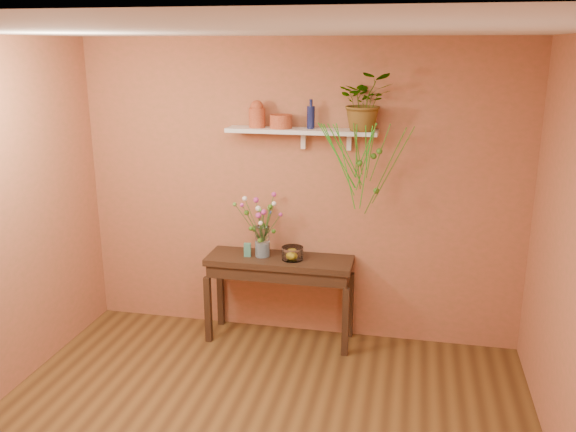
{
  "coord_description": "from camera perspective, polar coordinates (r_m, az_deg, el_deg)",
  "views": [
    {
      "loc": [
        1.01,
        -3.2,
        2.63
      ],
      "look_at": [
        0.0,
        1.55,
        1.25
      ],
      "focal_mm": 37.71,
      "sensor_mm": 36.0,
      "label": 1
    }
  ],
  "objects": [
    {
      "name": "glass_bowl",
      "position": [
        5.36,
        0.42,
        -3.58
      ],
      "size": [
        0.19,
        0.19,
        0.11
      ],
      "color": "white",
      "rests_on": "sideboard"
    },
    {
      "name": "terracotta_jug",
      "position": [
        5.28,
        -2.94,
        9.53
      ],
      "size": [
        0.18,
        0.18,
        0.23
      ],
      "color": "#BB5E39",
      "rests_on": "wall_shelf"
    },
    {
      "name": "plant_fronds",
      "position": [
        5.01,
        7.31,
        5.1
      ],
      "size": [
        0.78,
        0.3,
        0.78
      ],
      "color": "#396C1A",
      "rests_on": "wall_shelf"
    },
    {
      "name": "terracotta_pot",
      "position": [
        5.23,
        -0.67,
        8.9
      ],
      "size": [
        0.2,
        0.2,
        0.12
      ],
      "primitive_type": "cylinder",
      "rotation": [
        0.0,
        0.0,
        -0.04
      ],
      "color": "#BB5E39",
      "rests_on": "wall_shelf"
    },
    {
      "name": "bouquet",
      "position": [
        5.34,
        -2.63,
        0.19
      ],
      "size": [
        0.39,
        0.36,
        0.44
      ],
      "color": "#386B28",
      "rests_on": "glass_vase"
    },
    {
      "name": "carton",
      "position": [
        5.44,
        -3.85,
        -3.2
      ],
      "size": [
        0.07,
        0.06,
        0.12
      ],
      "primitive_type": "cube",
      "rotation": [
        0.0,
        0.0,
        0.17
      ],
      "color": "#337081",
      "rests_on": "sideboard"
    },
    {
      "name": "blue_bottle",
      "position": [
        5.2,
        2.17,
        9.34
      ],
      "size": [
        0.08,
        0.08,
        0.25
      ],
      "color": "#141B49",
      "rests_on": "wall_shelf"
    },
    {
      "name": "lemon",
      "position": [
        5.34,
        0.37,
        -3.72
      ],
      "size": [
        0.08,
        0.08,
        0.08
      ],
      "primitive_type": "sphere",
      "color": "yellow",
      "rests_on": "glass_bowl"
    },
    {
      "name": "sideboard",
      "position": [
        5.45,
        -0.8,
        -5.09
      ],
      "size": [
        1.31,
        0.42,
        0.79
      ],
      "color": "#392317",
      "rests_on": "ground"
    },
    {
      "name": "wall_shelf",
      "position": [
        5.21,
        1.41,
        7.98
      ],
      "size": [
        1.3,
        0.24,
        0.19
      ],
      "color": "white",
      "rests_on": "room"
    },
    {
      "name": "glass_vase",
      "position": [
        5.42,
        -2.43,
        -2.63
      ],
      "size": [
        0.13,
        0.13,
        0.28
      ],
      "color": "white",
      "rests_on": "sideboard"
    },
    {
      "name": "room",
      "position": [
        3.59,
        -5.17,
        -5.08
      ],
      "size": [
        4.04,
        4.04,
        2.7
      ],
      "color": "brown",
      "rests_on": "ground"
    },
    {
      "name": "spider_plant",
      "position": [
        5.09,
        7.28,
        10.66
      ],
      "size": [
        0.5,
        0.45,
        0.48
      ],
      "primitive_type": "imported",
      "rotation": [
        0.0,
        0.0,
        0.19
      ],
      "color": "#396C1A",
      "rests_on": "wall_shelf"
    }
  ]
}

